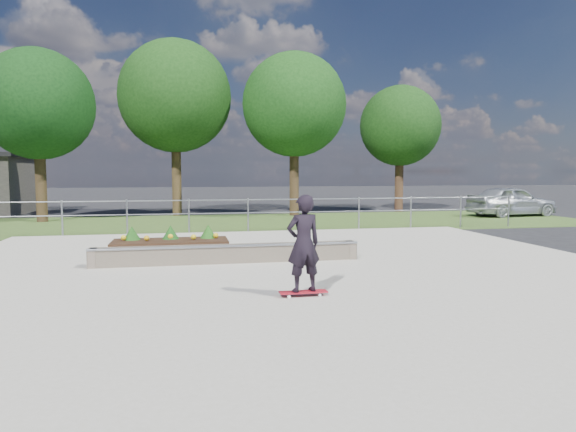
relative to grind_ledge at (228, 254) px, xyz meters
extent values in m
plane|color=black|center=(1.18, -1.55, -0.26)|extent=(120.00, 120.00, 0.00)
cube|color=#334D1F|center=(1.18, 9.45, -0.25)|extent=(30.00, 8.00, 0.02)
cube|color=#A19C8E|center=(1.18, -1.55, -0.23)|extent=(15.00, 15.00, 0.06)
cylinder|color=#999DA1|center=(-4.82, 5.95, 0.34)|extent=(0.06, 0.06, 1.20)
cylinder|color=gray|center=(-2.82, 5.95, 0.34)|extent=(0.06, 0.06, 1.20)
cylinder|color=gray|center=(-0.82, 5.95, 0.34)|extent=(0.06, 0.06, 1.20)
cylinder|color=gray|center=(1.18, 5.95, 0.34)|extent=(0.06, 0.06, 1.20)
cylinder|color=gray|center=(3.18, 5.95, 0.34)|extent=(0.06, 0.06, 1.20)
cylinder|color=#919398|center=(5.18, 5.95, 0.34)|extent=(0.06, 0.06, 1.20)
cylinder|color=gray|center=(7.18, 5.95, 0.34)|extent=(0.06, 0.06, 1.20)
cylinder|color=#92959A|center=(9.18, 5.95, 0.34)|extent=(0.06, 0.06, 1.20)
cylinder|color=#96999E|center=(11.18, 5.95, 0.34)|extent=(0.06, 0.06, 1.20)
cylinder|color=#909398|center=(1.18, 5.95, 0.89)|extent=(20.00, 0.04, 0.04)
cylinder|color=gray|center=(1.18, 5.95, 0.44)|extent=(20.00, 0.04, 0.04)
cylinder|color=black|center=(-6.82, 11.45, 1.20)|extent=(0.44, 0.44, 2.93)
sphere|color=black|center=(-6.82, 11.45, 4.61)|extent=(4.55, 4.55, 4.55)
cylinder|color=#332414|center=(-1.32, 13.45, 1.42)|extent=(0.44, 0.44, 3.38)
sphere|color=black|center=(-1.32, 13.45, 5.36)|extent=(5.25, 5.25, 5.25)
cylinder|color=#302013|center=(4.18, 12.45, 1.31)|extent=(0.44, 0.44, 3.15)
sphere|color=#10330E|center=(4.18, 12.45, 4.99)|extent=(4.90, 4.90, 4.90)
cylinder|color=#352015|center=(10.18, 13.95, 1.09)|extent=(0.44, 0.44, 2.70)
sphere|color=black|center=(10.18, 13.95, 4.24)|extent=(4.20, 4.20, 4.20)
cube|color=brown|center=(0.00, 0.00, 0.00)|extent=(6.00, 0.40, 0.40)
cylinder|color=gray|center=(0.00, -0.20, 0.20)|extent=(6.00, 0.06, 0.06)
cube|color=brown|center=(-2.90, 0.00, 0.00)|extent=(0.15, 0.42, 0.40)
cube|color=brown|center=(2.90, 0.00, 0.00)|extent=(0.15, 0.42, 0.40)
cube|color=black|center=(-1.33, 2.26, -0.08)|extent=(3.00, 1.20, 0.25)
sphere|color=yellow|center=(-2.53, 2.36, 0.13)|extent=(0.14, 0.14, 0.14)
sphere|color=gold|center=(-1.93, 2.16, 0.13)|extent=(0.14, 0.14, 0.14)
sphere|color=yellow|center=(-1.33, 2.36, 0.13)|extent=(0.14, 0.14, 0.14)
sphere|color=yellow|center=(-0.73, 2.16, 0.13)|extent=(0.14, 0.14, 0.14)
sphere|color=yellow|center=(-0.13, 2.36, 0.13)|extent=(0.14, 0.14, 0.14)
cone|color=#164313|center=(-2.33, 2.51, 0.23)|extent=(0.44, 0.44, 0.36)
cone|color=#124012|center=(-1.33, 2.51, 0.23)|extent=(0.44, 0.44, 0.36)
cone|color=#194814|center=(-0.33, 2.51, 0.23)|extent=(0.44, 0.44, 0.36)
cylinder|color=white|center=(0.71, -3.50, -0.18)|extent=(0.05, 0.03, 0.05)
cylinder|color=silver|center=(0.71, -3.32, -0.18)|extent=(0.05, 0.03, 0.05)
cylinder|color=silver|center=(1.23, -3.50, -0.18)|extent=(0.05, 0.03, 0.05)
cylinder|color=white|center=(1.23, -3.32, -0.18)|extent=(0.05, 0.03, 0.05)
cylinder|color=#A3A3A8|center=(0.71, -3.41, -0.15)|extent=(0.02, 0.18, 0.02)
cylinder|color=gray|center=(1.23, -3.41, -0.15)|extent=(0.02, 0.18, 0.02)
cube|color=maroon|center=(0.97, -3.41, -0.13)|extent=(0.80, 0.21, 0.02)
imported|color=black|center=(0.97, -3.41, 0.68)|extent=(0.65, 0.49, 1.60)
imported|color=#ADB2B7|center=(14.17, 10.07, 0.46)|extent=(4.38, 2.12, 1.44)
camera|label=1|loc=(-0.92, -11.54, 1.86)|focal=32.00mm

